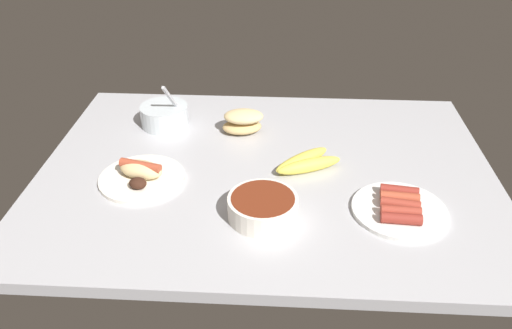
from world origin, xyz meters
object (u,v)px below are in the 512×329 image
Objects in this scene: banana_bunch at (306,162)px; bowl_coleslaw at (164,114)px; bowl_chili at (261,206)px; bread_stack at (243,122)px; plate_hotdog_assembled at (141,175)px; plate_sausages at (400,208)px.

banana_bunch is 1.21× the size of bowl_coleslaw.
bowl_coleslaw is 0.96× the size of bowl_chili.
bowl_chili is at bearing -116.60° from banana_bunch.
bread_stack is 40.90cm from bowl_chili.
bread_stack reaches higher than bowl_chili.
plate_hotdog_assembled is (-41.92, -8.37, 0.02)cm from banana_bunch.
banana_bunch is at bearing 63.40° from bowl_chili.
plate_hotdog_assembled is at bearing -131.18° from bread_stack.
bread_stack is (-18.14, 18.81, 1.83)cm from banana_bunch.
banana_bunch is at bearing 11.29° from plate_hotdog_assembled.
banana_bunch is at bearing -27.79° from bowl_coleslaw.
plate_hotdog_assembled is (-23.78, -27.18, -1.81)cm from bread_stack.
banana_bunch is 27.99cm from plate_sausages.
plate_hotdog_assembled is at bearing 171.54° from plate_sausages.
banana_bunch is at bearing -46.04° from bread_stack.
bowl_chili is 33.83cm from plate_hotdog_assembled.
bread_stack is 0.59× the size of plate_hotdog_assembled.
bread_stack is at bearing 48.82° from plate_hotdog_assembled.
banana_bunch is 0.86× the size of plate_hotdog_assembled.
bowl_coleslaw is at bearing 125.84° from bowl_chili.
plate_hotdog_assembled is at bearing 157.32° from bowl_chili.
bowl_coleslaw is at bearing 147.88° from plate_sausages.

